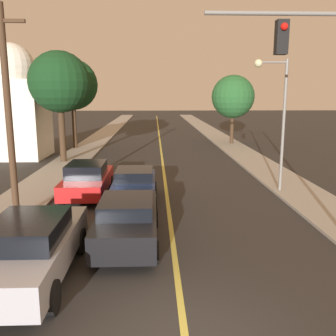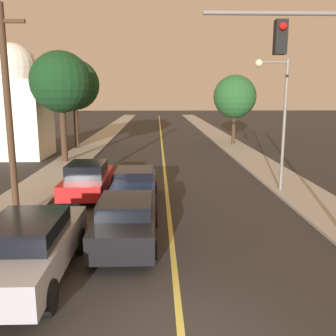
# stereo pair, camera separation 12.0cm
# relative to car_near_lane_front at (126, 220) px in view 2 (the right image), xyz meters

# --- Properties ---
(road_surface) EXTENTS (10.12, 80.00, 0.01)m
(road_surface) POSITION_rel_car_near_lane_front_xyz_m (1.42, 31.10, -0.78)
(road_surface) COLOR #2D2B28
(road_surface) RESTS_ON ground
(sidewalk_left) EXTENTS (2.50, 80.00, 0.12)m
(sidewalk_left) POSITION_rel_car_near_lane_front_xyz_m (-4.89, 31.10, -0.73)
(sidewalk_left) COLOR #9E998E
(sidewalk_left) RESTS_ON ground
(sidewalk_right) EXTENTS (2.50, 80.00, 0.12)m
(sidewalk_right) POSITION_rel_car_near_lane_front_xyz_m (7.73, 31.10, -0.73)
(sidewalk_right) COLOR #9E998E
(sidewalk_right) RESTS_ON ground
(car_near_lane_front) EXTENTS (1.92, 4.60, 1.51)m
(car_near_lane_front) POSITION_rel_car_near_lane_front_xyz_m (0.00, 0.00, 0.00)
(car_near_lane_front) COLOR black
(car_near_lane_front) RESTS_ON ground
(car_near_lane_second) EXTENTS (1.88, 4.12, 1.50)m
(car_near_lane_second) POSITION_rel_car_near_lane_front_xyz_m (0.00, 4.54, -0.02)
(car_near_lane_second) COLOR navy
(car_near_lane_second) RESTS_ON ground
(car_outer_lane_front) EXTENTS (1.99, 5.05, 1.67)m
(car_outer_lane_front) POSITION_rel_car_near_lane_front_xyz_m (-2.23, -2.25, 0.09)
(car_outer_lane_front) COLOR #A5A8B2
(car_outer_lane_front) RESTS_ON ground
(car_outer_lane_second) EXTENTS (1.97, 4.78, 1.56)m
(car_outer_lane_second) POSITION_rel_car_near_lane_front_xyz_m (-2.23, 5.76, -0.01)
(car_outer_lane_second) COLOR red
(car_outer_lane_second) RESTS_ON ground
(traffic_signal_mast) EXTENTS (4.77, 0.42, 6.86)m
(traffic_signal_mast) POSITION_rel_car_near_lane_front_xyz_m (5.86, -0.66, 3.94)
(traffic_signal_mast) COLOR slate
(traffic_signal_mast) RESTS_ON ground
(streetlamp_right) EXTENTS (1.55, 0.36, 6.04)m
(streetlamp_right) POSITION_rel_car_near_lane_front_xyz_m (6.44, 6.00, 3.28)
(streetlamp_right) COLOR slate
(streetlamp_right) RESTS_ON ground
(utility_pole_left) EXTENTS (1.60, 0.24, 7.50)m
(utility_pole_left) POSITION_rel_car_near_lane_front_xyz_m (-4.24, 2.29, 3.24)
(utility_pole_left) COLOR #422D1E
(utility_pole_left) RESTS_ON ground
(tree_left_near) EXTENTS (4.17, 4.17, 7.33)m
(tree_left_near) POSITION_rel_car_near_lane_front_xyz_m (-5.88, 20.82, 4.56)
(tree_left_near) COLOR #3D2B1C
(tree_left_near) RESTS_ON ground
(tree_left_far) EXTENTS (4.01, 4.01, 7.28)m
(tree_left_far) POSITION_rel_car_near_lane_front_xyz_m (-5.33, 14.25, 4.57)
(tree_left_far) COLOR #3D2B1C
(tree_left_far) RESTS_ON ground
(tree_right_near) EXTENTS (3.87, 3.87, 6.19)m
(tree_right_near) POSITION_rel_car_near_lane_front_xyz_m (8.03, 23.16, 3.57)
(tree_right_near) COLOR #3D2B1C
(tree_right_near) RESTS_ON ground
(domed_building_left) EXTENTS (4.32, 4.32, 8.17)m
(domed_building_left) POSITION_rel_car_near_lane_front_xyz_m (-9.31, 16.72, 2.98)
(domed_building_left) COLOR silver
(domed_building_left) RESTS_ON ground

